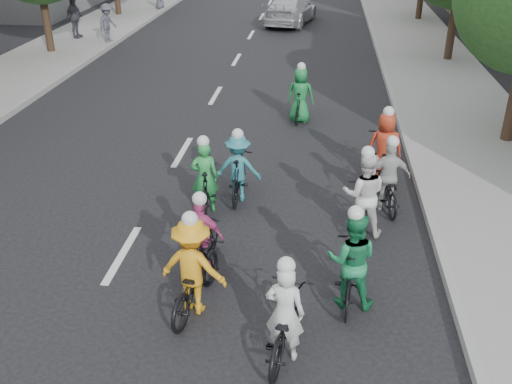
% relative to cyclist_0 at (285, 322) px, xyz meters
% --- Properties ---
extents(ground, '(120.00, 120.00, 0.00)m').
position_rel_cyclist_0_xyz_m(ground, '(-3.28, 2.27, -0.57)').
color(ground, black).
rests_on(ground, ground).
extents(curb_left, '(0.18, 80.00, 0.18)m').
position_rel_cyclist_0_xyz_m(curb_left, '(-9.33, 12.27, -0.48)').
color(curb_left, '#999993').
rests_on(curb_left, ground).
extents(sidewalk_right, '(4.00, 80.00, 0.15)m').
position_rel_cyclist_0_xyz_m(sidewalk_right, '(4.72, 12.27, -0.49)').
color(sidewalk_right, gray).
rests_on(sidewalk_right, ground).
extents(curb_right, '(0.18, 80.00, 0.18)m').
position_rel_cyclist_0_xyz_m(curb_right, '(2.77, 12.27, -0.48)').
color(curb_right, '#999993').
rests_on(curb_right, ground).
extents(cyclist_0, '(0.92, 1.92, 1.74)m').
position_rel_cyclist_0_xyz_m(cyclist_0, '(0.00, 0.00, 0.00)').
color(cyclist_0, black).
rests_on(cyclist_0, ground).
extents(cyclist_1, '(0.88, 1.84, 1.85)m').
position_rel_cyclist_0_xyz_m(cyclist_1, '(0.99, 1.35, 0.13)').
color(cyclist_1, black).
rests_on(cyclist_1, ground).
extents(cyclist_2, '(1.19, 2.02, 1.85)m').
position_rel_cyclist_0_xyz_m(cyclist_2, '(-1.54, 0.88, 0.11)').
color(cyclist_2, black).
rests_on(cyclist_2, ground).
extents(cyclist_3, '(0.88, 1.52, 1.57)m').
position_rel_cyclist_0_xyz_m(cyclist_3, '(-1.65, 2.07, 0.01)').
color(cyclist_3, black).
rests_on(cyclist_3, ground).
extents(cyclist_4, '(0.84, 1.97, 1.85)m').
position_rel_cyclist_0_xyz_m(cyclist_4, '(1.92, 6.27, 0.07)').
color(cyclist_4, black).
rests_on(cyclist_4, ground).
extents(cyclist_5, '(0.72, 1.69, 1.75)m').
position_rel_cyclist_0_xyz_m(cyclist_5, '(-2.01, 4.25, 0.04)').
color(cyclist_5, black).
rests_on(cyclist_5, ground).
extents(cyclist_6, '(0.87, 1.72, 1.91)m').
position_rel_cyclist_0_xyz_m(cyclist_6, '(1.30, 3.66, 0.12)').
color(cyclist_6, black).
rests_on(cyclist_6, ground).
extents(cyclist_7, '(1.01, 1.75, 1.71)m').
position_rel_cyclist_0_xyz_m(cyclist_7, '(-1.38, 4.82, 0.09)').
color(cyclist_7, black).
rests_on(cyclist_7, ground).
extents(cyclist_8, '(0.96, 1.83, 1.71)m').
position_rel_cyclist_0_xyz_m(cyclist_8, '(1.90, 4.79, 0.02)').
color(cyclist_8, black).
rests_on(cyclist_8, ground).
extents(cyclist_9, '(0.88, 1.63, 1.82)m').
position_rel_cyclist_0_xyz_m(cyclist_9, '(-0.25, 10.08, 0.11)').
color(cyclist_9, black).
rests_on(cyclist_9, ground).
extents(follow_car_lead, '(2.94, 5.32, 1.46)m').
position_rel_cyclist_0_xyz_m(follow_car_lead, '(-1.49, 25.26, 0.16)').
color(follow_car_lead, silver).
rests_on(follow_car_lead, ground).
extents(spectator_0, '(0.91, 1.23, 1.70)m').
position_rel_cyclist_0_xyz_m(spectator_0, '(-9.58, 19.34, 0.43)').
color(spectator_0, '#514F5D').
rests_on(spectator_0, sidewalk_left).
extents(spectator_1, '(0.68, 1.18, 1.90)m').
position_rel_cyclist_0_xyz_m(spectator_1, '(-11.40, 19.95, 0.53)').
color(spectator_1, '#4A4A56').
rests_on(spectator_1, sidewalk_left).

